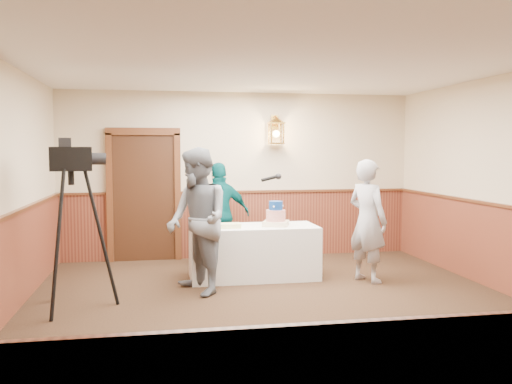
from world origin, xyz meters
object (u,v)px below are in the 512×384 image
(tiered_cake, at_px, (276,216))
(baker, at_px, (368,221))
(interviewer, at_px, (197,221))
(sheet_cake_yellow, at_px, (230,226))
(sheet_cake_green, at_px, (203,224))
(tv_camera_rig, at_px, (73,237))
(assistant_p, at_px, (220,215))
(display_table, at_px, (254,252))

(tiered_cake, height_order, baker, baker)
(interviewer, xyz_separation_m, baker, (2.37, 0.23, -0.08))
(interviewer, bearing_deg, sheet_cake_yellow, 120.31)
(interviewer, height_order, baker, interviewer)
(sheet_cake_green, height_order, interviewer, interviewer)
(tiered_cake, xyz_separation_m, interviewer, (-1.16, -0.67, 0.04))
(interviewer, height_order, tv_camera_rig, interviewer)
(interviewer, relative_size, tv_camera_rig, 1.00)
(baker, height_order, tv_camera_rig, tv_camera_rig)
(baker, xyz_separation_m, tv_camera_rig, (-3.82, -0.64, -0.01))
(tiered_cake, distance_m, assistant_p, 1.14)
(sheet_cake_green, relative_size, tv_camera_rig, 0.16)
(baker, distance_m, tv_camera_rig, 3.87)
(sheet_cake_yellow, height_order, assistant_p, assistant_p)
(sheet_cake_yellow, bearing_deg, tv_camera_rig, -152.81)
(assistant_p, height_order, tv_camera_rig, tv_camera_rig)
(sheet_cake_green, bearing_deg, display_table, -4.17)
(interviewer, bearing_deg, sheet_cake_green, 150.48)
(tiered_cake, relative_size, baker, 0.26)
(display_table, distance_m, tiered_cake, 0.60)
(baker, relative_size, tv_camera_rig, 0.91)
(tv_camera_rig, bearing_deg, interviewer, 6.26)
(display_table, height_order, sheet_cake_yellow, sheet_cake_yellow)
(interviewer, relative_size, baker, 1.10)
(sheet_cake_green, bearing_deg, sheet_cake_yellow, -25.94)
(tiered_cake, bearing_deg, sheet_cake_yellow, -173.61)
(assistant_p, bearing_deg, tiered_cake, 116.78)
(sheet_cake_yellow, relative_size, interviewer, 0.16)
(baker, bearing_deg, sheet_cake_yellow, 50.97)
(sheet_cake_green, bearing_deg, assistant_p, 67.09)
(display_table, bearing_deg, sheet_cake_green, 175.83)
(baker, bearing_deg, interviewer, 67.43)
(sheet_cake_yellow, relative_size, assistant_p, 0.18)
(sheet_cake_yellow, height_order, baker, baker)
(display_table, relative_size, assistant_p, 1.10)
(tiered_cake, distance_m, sheet_cake_green, 1.04)
(tv_camera_rig, bearing_deg, sheet_cake_green, 27.32)
(assistant_p, bearing_deg, interviewer, 62.54)
(assistant_p, relative_size, tv_camera_rig, 0.88)
(display_table, bearing_deg, baker, -17.63)
(sheet_cake_yellow, distance_m, baker, 1.91)
(assistant_p, bearing_deg, display_table, 103.24)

